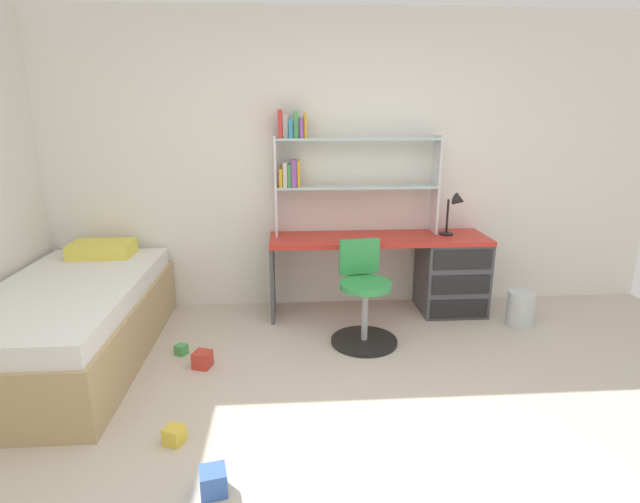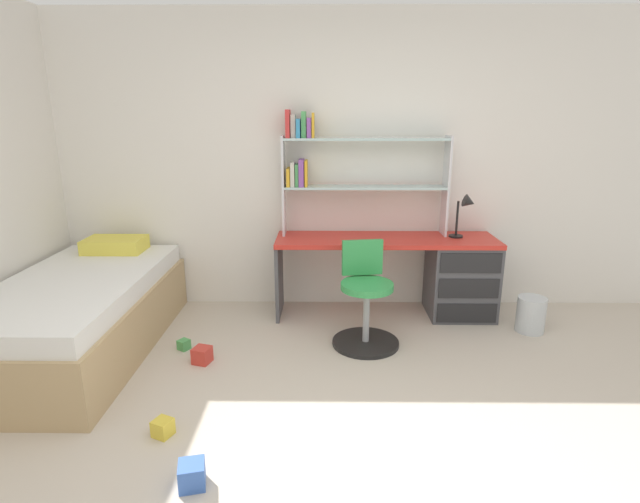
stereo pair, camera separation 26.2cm
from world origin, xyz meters
name	(u,v)px [view 1 (the left image)]	position (x,y,z in m)	size (l,w,h in m)	color
ground_plane	(372,471)	(0.00, 0.00, -0.01)	(6.04, 5.64, 0.02)	beige
room_shell	(161,183)	(-1.23, 1.22, 1.30)	(6.04, 5.64, 2.61)	white
desk	(433,270)	(0.89, 2.04, 0.39)	(1.91, 0.52, 0.71)	red
bookshelf_hutch	(332,163)	(-0.01, 2.18, 1.33)	(1.43, 0.22, 1.07)	silver
desk_lamp	(456,207)	(1.06, 2.04, 0.96)	(0.20, 0.16, 0.38)	black
swivel_chair	(364,304)	(0.18, 1.45, 0.32)	(0.52, 0.52, 0.80)	black
bed_platform	(71,322)	(-1.98, 1.31, 0.29)	(1.04, 2.01, 0.69)	tan
waste_bin	(521,308)	(1.56, 1.68, 0.15)	(0.23, 0.23, 0.29)	silver
toy_block_red_0	(202,359)	(-1.03, 1.12, 0.06)	(0.12, 0.12, 0.12)	red
toy_block_blue_1	(213,481)	(-0.78, -0.10, 0.06)	(0.12, 0.12, 0.12)	#3860B7
toy_block_yellow_2	(174,435)	(-1.04, 0.28, 0.05)	(0.10, 0.10, 0.10)	gold
toy_block_green_3	(181,350)	(-1.22, 1.32, 0.04)	(0.08, 0.08, 0.08)	#479E51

